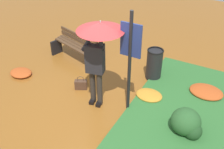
{
  "coord_description": "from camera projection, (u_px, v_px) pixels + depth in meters",
  "views": [
    {
      "loc": [
        2.44,
        -3.89,
        4.01
      ],
      "look_at": [
        0.19,
        0.25,
        0.85
      ],
      "focal_mm": 42.92,
      "sensor_mm": 36.0,
      "label": 1
    }
  ],
  "objects": [
    {
      "name": "ground_plane",
      "position": [
        100.0,
        109.0,
        6.03
      ],
      "size": [
        18.0,
        18.0,
        0.0
      ],
      "primitive_type": "plane",
      "color": "brown"
    },
    {
      "name": "person_with_umbrella",
      "position": [
        98.0,
        43.0,
        5.34
      ],
      "size": [
        0.96,
        0.96,
        2.04
      ],
      "color": "#2D2823",
      "rests_on": "ground_plane"
    },
    {
      "name": "info_sign_post",
      "position": [
        130.0,
        52.0,
        5.26
      ],
      "size": [
        0.44,
        0.07,
        2.3
      ],
      "color": "black",
      "rests_on": "ground_plane"
    },
    {
      "name": "handbag",
      "position": [
        81.0,
        84.0,
        6.6
      ],
      "size": [
        0.33,
        0.26,
        0.37
      ],
      "color": "#4C3323",
      "rests_on": "ground_plane"
    },
    {
      "name": "park_bench",
      "position": [
        74.0,
        46.0,
        7.7
      ],
      "size": [
        1.44,
        0.76,
        0.75
      ],
      "color": "black",
      "rests_on": "ground_plane"
    },
    {
      "name": "trash_bin",
      "position": [
        154.0,
        64.0,
        6.84
      ],
      "size": [
        0.42,
        0.42,
        0.83
      ],
      "color": "black",
      "rests_on": "ground_plane"
    },
    {
      "name": "shrub_cluster",
      "position": [
        187.0,
        123.0,
        5.29
      ],
      "size": [
        0.66,
        0.6,
        0.54
      ],
      "color": "#285628",
      "rests_on": "ground_plane"
    },
    {
      "name": "leaf_pile_near_person",
      "position": [
        149.0,
        95.0,
        6.34
      ],
      "size": [
        0.63,
        0.51,
        0.14
      ],
      "color": "#C68428",
      "rests_on": "ground_plane"
    },
    {
      "name": "leaf_pile_by_bench",
      "position": [
        21.0,
        73.0,
        7.14
      ],
      "size": [
        0.61,
        0.49,
        0.13
      ],
      "color": "#B74C1E",
      "rests_on": "ground_plane"
    },
    {
      "name": "leaf_pile_far_path",
      "position": [
        206.0,
        92.0,
        6.42
      ],
      "size": [
        0.79,
        0.63,
        0.17
      ],
      "color": "#B74C1E",
      "rests_on": "ground_plane"
    }
  ]
}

